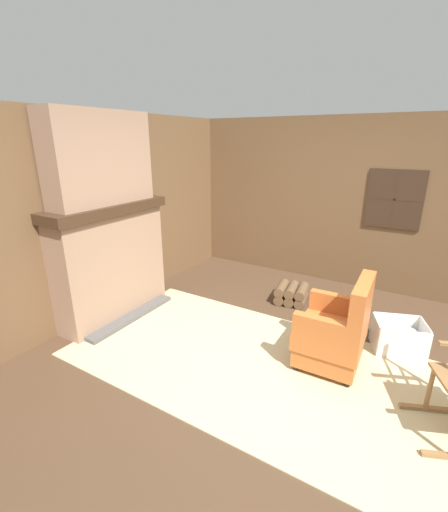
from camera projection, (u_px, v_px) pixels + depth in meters
name	position (u px, v px, depth m)	size (l,w,h in m)	color
ground_plane	(289.00, 375.00, 3.21)	(14.00, 14.00, 0.00)	#4C3523
wood_panel_wall_left	(94.00, 218.00, 4.04)	(0.06, 5.56, 2.41)	brown
wood_panel_wall_back	(359.00, 205.00, 4.84)	(5.56, 0.09, 2.41)	brown
fireplace_hearth	(112.00, 262.00, 4.09)	(0.58, 1.51, 1.40)	#9E7A60
chimney_breast	(100.00, 158.00, 3.71)	(0.33, 1.24, 0.99)	#9E7A60
area_rug	(261.00, 365.00, 3.33)	(3.83, 1.90, 0.01)	#C6B789
armchair	(335.00, 333.00, 3.24)	(0.61, 0.66, 0.92)	#C6662D
firewood_stack	(291.00, 294.00, 4.60)	(0.46, 0.44, 0.25)	brown
laundry_basket	(399.00, 336.00, 3.53)	(0.58, 0.51, 0.33)	white
oil_lamp_vase	(77.00, 200.00, 3.60)	(0.10, 0.10, 0.24)	#B24C42
storage_case	(111.00, 196.00, 3.97)	(0.17, 0.27, 0.13)	black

